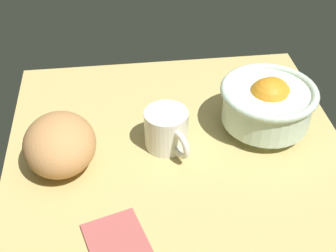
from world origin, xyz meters
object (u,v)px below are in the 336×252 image
(fruit_bowl, at_px, (268,101))
(bread_loaf, at_px, (60,144))
(mug, at_px, (167,130))
(napkin_folded, at_px, (121,251))

(fruit_bowl, distance_m, bread_loaf, 0.42)
(bread_loaf, height_order, mug, bread_loaf)
(fruit_bowl, height_order, napkin_folded, fruit_bowl)
(napkin_folded, bearing_deg, fruit_bowl, 131.51)
(bread_loaf, relative_size, napkin_folded, 1.00)
(bread_loaf, height_order, napkin_folded, bread_loaf)
(fruit_bowl, height_order, bread_loaf, fruit_bowl)
(napkin_folded, relative_size, mug, 1.26)
(mug, bearing_deg, napkin_folded, -22.84)
(fruit_bowl, xyz_separation_m, bread_loaf, (0.06, -0.42, -0.02))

